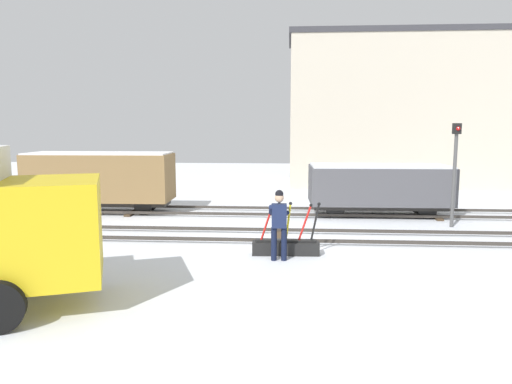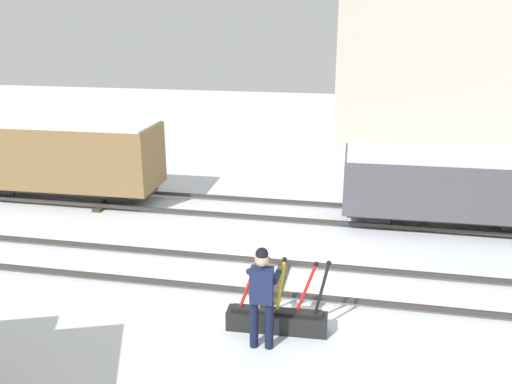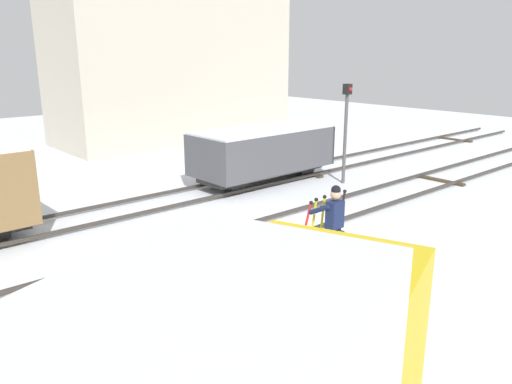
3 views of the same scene
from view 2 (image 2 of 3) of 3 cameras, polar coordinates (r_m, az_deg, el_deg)
name	(u,v)px [view 2 (image 2 of 3)]	position (r m, az deg, el deg)	size (l,w,h in m)	color
ground_plane	(279,282)	(11.54, 2.46, -9.57)	(60.00, 60.00, 0.00)	silver
track_main_line	(279,277)	(11.49, 2.47, -9.09)	(44.00, 1.94, 0.18)	#38332D
track_siding_near	(302,211)	(15.26, 4.92, -2.07)	(44.00, 1.94, 0.18)	#38332D
switch_lever_frame	(277,318)	(9.82, 2.28, -13.24)	(1.83, 0.43, 1.45)	black
rail_worker	(262,291)	(8.99, 0.64, -10.53)	(0.55, 0.72, 1.84)	#111831
apartment_building	(487,44)	(24.99, 23.40, 14.31)	(12.34, 5.32, 8.64)	beige
freight_car_near_switch	(444,184)	(15.02, 19.42, 0.84)	(5.31, 2.39, 1.97)	#2D2B28
freight_car_far_end	(65,156)	(17.19, -19.68, 3.67)	(5.72, 2.04, 2.41)	#2D2B28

